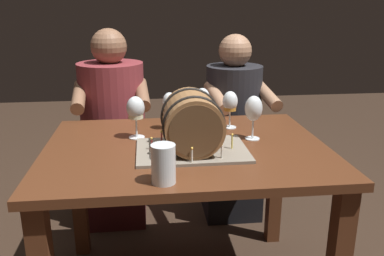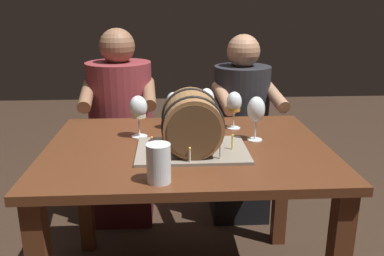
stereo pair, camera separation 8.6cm
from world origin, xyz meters
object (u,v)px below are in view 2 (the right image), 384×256
Objects in this scene: wine_glass_amber at (234,104)px; person_seated_left at (122,133)px; wine_glass_rose at (173,104)px; wine_glass_red at (207,101)px; beer_pint at (159,164)px; dining_table at (187,171)px; person_seated_right at (240,137)px; wine_glass_white at (138,109)px; barrel_cake at (192,125)px; wine_glass_empty at (256,110)px.

wine_glass_amber is 0.15× the size of person_seated_left.
wine_glass_rose is at bearing -57.20° from person_seated_left.
beer_pint is (-0.22, -0.63, -0.06)m from wine_glass_red.
person_seated_left reaches higher than wine_glass_rose.
person_seated_right is at bearing 63.40° from dining_table.
beer_pint is at bearing -109.03° from wine_glass_red.
beer_pint is 1.12m from person_seated_left.
wine_glass_white reaches higher than dining_table.
barrel_cake reaches higher than wine_glass_amber.
person_seated_right is at bearing 60.13° from wine_glass_red.
wine_glass_white is 1.01× the size of wine_glass_red.
wine_glass_amber is 0.95× the size of wine_glass_red.
person_seated_left is (-0.25, 1.07, -0.23)m from beer_pint.
wine_glass_empty is at bearing -95.13° from person_seated_right.
wine_glass_amber reaches higher than beer_pint.
dining_table is at bearing -135.10° from wine_glass_amber.
beer_pint is (-0.06, -0.60, -0.06)m from wine_glass_rose.
dining_table is at bearing -77.79° from wine_glass_rose.
person_seated_right reaches higher than wine_glass_empty.
person_seated_right is (0.47, 1.07, -0.27)m from beer_pint.
wine_glass_empty reaches higher than wine_glass_red.
person_seated_left is at bearing 115.36° from barrel_cake.
wine_glass_amber is 0.95× the size of wine_glass_white.
person_seated_left reaches higher than dining_table.
wine_glass_red is at bearing 75.55° from barrel_cake.
dining_table is 0.35m from wine_glass_white.
wine_glass_empty is 1.10× the size of wine_glass_rose.
wine_glass_rose is at bearing -167.58° from wine_glass_red.
wine_glass_white is 0.50m from beer_pint.
barrel_cake is 2.49× the size of wine_glass_amber.
wine_glass_white is at bearing -143.97° from wine_glass_rose.
beer_pint is at bearing -135.17° from wine_glass_empty.
wine_glass_amber and wine_glass_rose have the same top height.
barrel_cake is at bearing -113.43° from person_seated_right.
wine_glass_white is at bearing -154.81° from wine_glass_red.
wine_glass_amber is at bearing -104.54° from person_seated_right.
wine_glass_empty is (0.28, 0.13, 0.02)m from barrel_cake.
wine_glass_empty is 0.98m from person_seated_left.
wine_glass_white is at bearing 101.36° from beer_pint.
person_seated_right is at bearing 84.87° from wine_glass_empty.
barrel_cake is 0.36m from wine_glass_red.
wine_glass_rose is 0.16× the size of person_seated_right.
wine_glass_rose is (-0.35, 0.19, -0.01)m from wine_glass_empty.
wine_glass_rose is 0.63m from person_seated_left.
wine_glass_amber reaches higher than dining_table.
barrel_cake is at bearing -125.35° from wine_glass_amber.
barrel_cake reaches higher than wine_glass_white.
wine_glass_empty is 0.30m from wine_glass_red.
dining_table is 0.41m from beer_pint.
wine_glass_red is at bearing 25.19° from wine_glass_white.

